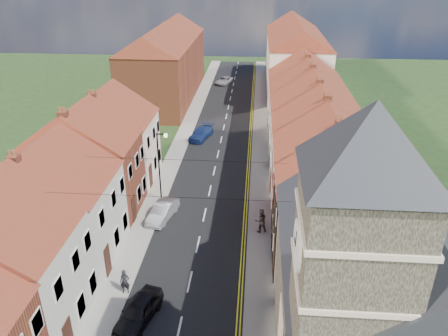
# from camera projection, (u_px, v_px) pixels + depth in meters

# --- Properties ---
(road) EXTENTS (7.00, 90.00, 0.02)m
(road) POSITION_uv_depth(u_px,v_px,m) (218.00, 154.00, 45.57)
(road) COLOR black
(road) RESTS_ON ground
(pavement_left) EXTENTS (1.80, 90.00, 0.12)m
(pavement_left) POSITION_uv_depth(u_px,v_px,m) (176.00, 152.00, 45.86)
(pavement_left) COLOR #9C998E
(pavement_left) RESTS_ON ground
(pavement_right) EXTENTS (1.80, 90.00, 0.12)m
(pavement_right) POSITION_uv_depth(u_px,v_px,m) (260.00, 155.00, 45.24)
(pavement_right) COLOR #9C998E
(pavement_right) RESTS_ON ground
(church) EXTENTS (11.25, 14.25, 15.20)m
(church) POSITION_uv_depth(u_px,v_px,m) (381.00, 289.00, 18.42)
(church) COLOR #29241D
(church) RESTS_ON ground
(cottage_r_tudor) EXTENTS (8.30, 5.20, 9.00)m
(cottage_r_tudor) POSITION_uv_depth(u_px,v_px,m) (339.00, 205.00, 27.45)
(cottage_r_tudor) COLOR #F6E3CF
(cottage_r_tudor) RESTS_ON ground
(cottage_r_white_near) EXTENTS (8.30, 6.00, 9.00)m
(cottage_r_white_near) POSITION_uv_depth(u_px,v_px,m) (328.00, 168.00, 32.30)
(cottage_r_white_near) COLOR brown
(cottage_r_white_near) RESTS_ON ground
(cottage_r_cream_mid) EXTENTS (8.30, 5.20, 9.00)m
(cottage_r_cream_mid) POSITION_uv_depth(u_px,v_px,m) (319.00, 140.00, 37.14)
(cottage_r_cream_mid) COLOR silver
(cottage_r_cream_mid) RESTS_ON ground
(cottage_r_pink) EXTENTS (8.30, 6.00, 9.00)m
(cottage_r_pink) POSITION_uv_depth(u_px,v_px,m) (313.00, 119.00, 41.99)
(cottage_r_pink) COLOR silver
(cottage_r_pink) RESTS_ON ground
(cottage_r_white_far) EXTENTS (8.30, 5.20, 9.00)m
(cottage_r_white_far) POSITION_uv_depth(u_px,v_px,m) (307.00, 103.00, 46.84)
(cottage_r_white_far) COLOR silver
(cottage_r_white_far) RESTS_ON ground
(cottage_r_cream_far) EXTENTS (8.30, 6.00, 9.00)m
(cottage_r_cream_far) POSITION_uv_depth(u_px,v_px,m) (303.00, 89.00, 51.69)
(cottage_r_cream_far) COLOR #F6E3CF
(cottage_r_cream_far) RESTS_ON ground
(cottage_l_white) EXTENTS (8.30, 6.90, 8.80)m
(cottage_l_white) POSITION_uv_depth(u_px,v_px,m) (49.00, 201.00, 28.11)
(cottage_l_white) COLOR silver
(cottage_l_white) RESTS_ON ground
(cottage_l_brick_mid) EXTENTS (8.30, 5.70, 9.10)m
(cottage_l_brick_mid) POSITION_uv_depth(u_px,v_px,m) (83.00, 159.00, 33.52)
(cottage_l_brick_mid) COLOR brown
(cottage_l_brick_mid) RESTS_ON ground
(cottage_l_pink) EXTENTS (8.30, 6.30, 8.80)m
(cottage_l_pink) POSITION_uv_depth(u_px,v_px,m) (108.00, 134.00, 38.80)
(cottage_l_pink) COLOR #FFE1C9
(cottage_l_pink) RESTS_ON ground
(block_right_far) EXTENTS (8.30, 24.20, 10.50)m
(block_right_far) POSITION_uv_depth(u_px,v_px,m) (295.00, 56.00, 65.07)
(block_right_far) COLOR #F6E3CF
(block_right_far) RESTS_ON ground
(block_left_far) EXTENTS (8.30, 24.20, 10.50)m
(block_left_far) POSITION_uv_depth(u_px,v_px,m) (165.00, 61.00, 61.88)
(block_left_far) COLOR brown
(block_left_far) RESTS_ON ground
(lamppost) EXTENTS (0.88, 0.15, 6.00)m
(lamppost) POSITION_uv_depth(u_px,v_px,m) (160.00, 163.00, 35.32)
(lamppost) COLOR black
(lamppost) RESTS_ON pavement_left
(car_near) EXTENTS (2.48, 4.14, 1.32)m
(car_near) POSITION_uv_depth(u_px,v_px,m) (138.00, 311.00, 24.43)
(car_near) COLOR black
(car_near) RESTS_ON ground
(car_mid) EXTENTS (2.15, 4.03, 1.26)m
(car_mid) POSITION_uv_depth(u_px,v_px,m) (163.00, 211.00, 34.08)
(car_mid) COLOR #A4A5AC
(car_mid) RESTS_ON ground
(car_far) EXTENTS (2.81, 4.53, 1.23)m
(car_far) POSITION_uv_depth(u_px,v_px,m) (201.00, 133.00, 49.25)
(car_far) COLOR navy
(car_far) RESTS_ON ground
(car_distant) EXTENTS (2.99, 4.35, 1.11)m
(car_distant) POSITION_uv_depth(u_px,v_px,m) (224.00, 81.00, 70.68)
(car_distant) COLOR silver
(car_distant) RESTS_ON ground
(pedestrian_left) EXTENTS (0.62, 0.44, 1.61)m
(pedestrian_left) POSITION_uv_depth(u_px,v_px,m) (125.00, 282.00, 26.23)
(pedestrian_left) COLOR black
(pedestrian_left) RESTS_ON pavement_left
(pedestrian_right) EXTENTS (1.08, 0.95, 1.89)m
(pedestrian_right) POSITION_uv_depth(u_px,v_px,m) (261.00, 221.00, 32.08)
(pedestrian_right) COLOR black
(pedestrian_right) RESTS_ON pavement_right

